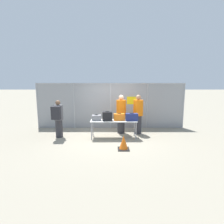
{
  "coord_description": "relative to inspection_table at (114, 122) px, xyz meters",
  "views": [
    {
      "loc": [
        0.08,
        -7.44,
        2.36
      ],
      "look_at": [
        0.05,
        0.54,
        1.05
      ],
      "focal_mm": 28.0,
      "sensor_mm": 36.0,
      "label": 1
    }
  ],
  "objects": [
    {
      "name": "ground_plane",
      "position": [
        -0.15,
        0.06,
        -0.72
      ],
      "size": [
        120.0,
        120.0,
        0.0
      ],
      "primitive_type": "plane",
      "color": "gray"
    },
    {
      "name": "fence_section",
      "position": [
        -0.15,
        1.77,
        0.52
      ],
      "size": [
        7.79,
        0.07,
        2.38
      ],
      "color": "#9EA0A5",
      "rests_on": "ground_plane"
    },
    {
      "name": "inspection_table",
      "position": [
        0.0,
        0.0,
        0.0
      ],
      "size": [
        1.99,
        0.65,
        0.78
      ],
      "color": "silver",
      "rests_on": "ground_plane"
    },
    {
      "name": "suitcase_grey",
      "position": [
        -0.75,
        0.03,
        0.18
      ],
      "size": [
        0.41,
        0.33,
        0.25
      ],
      "color": "slate",
      "rests_on": "inspection_table"
    },
    {
      "name": "suitcase_black",
      "position": [
        -0.28,
        -0.04,
        0.25
      ],
      "size": [
        0.43,
        0.3,
        0.41
      ],
      "color": "black",
      "rests_on": "inspection_table"
    },
    {
      "name": "suitcase_orange",
      "position": [
        0.24,
        0.02,
        0.21
      ],
      "size": [
        0.49,
        0.28,
        0.31
      ],
      "color": "orange",
      "rests_on": "inspection_table"
    },
    {
      "name": "suitcase_navy",
      "position": [
        0.77,
        -0.05,
        0.22
      ],
      "size": [
        0.53,
        0.27,
        0.34
      ],
      "color": "navy",
      "rests_on": "inspection_table"
    },
    {
      "name": "traveler_hooded",
      "position": [
        -2.42,
        0.07,
        0.19
      ],
      "size": [
        0.41,
        0.63,
        1.64
      ],
      "rotation": [
        0.0,
        0.0,
        -0.01
      ],
      "color": "#2D2D33",
      "rests_on": "ground_plane"
    },
    {
      "name": "security_worker_near",
      "position": [
        0.36,
        0.76,
        0.23
      ],
      "size": [
        0.45,
        0.45,
        1.83
      ],
      "rotation": [
        0.0,
        0.0,
        2.89
      ],
      "color": "#2D2D33",
      "rests_on": "ground_plane"
    },
    {
      "name": "security_worker_far",
      "position": [
        1.15,
        0.69,
        0.23
      ],
      "size": [
        0.46,
        0.46,
        1.84
      ],
      "rotation": [
        0.0,
        0.0,
        3.64
      ],
      "color": "#2D2D33",
      "rests_on": "ground_plane"
    },
    {
      "name": "utility_trailer",
      "position": [
        0.75,
        2.98,
        -0.31
      ],
      "size": [
        3.55,
        2.09,
        0.69
      ],
      "color": "silver",
      "rests_on": "ground_plane"
    },
    {
      "name": "traffic_cone",
      "position": [
        0.35,
        -1.36,
        -0.48
      ],
      "size": [
        0.41,
        0.41,
        0.52
      ],
      "color": "black",
      "rests_on": "ground_plane"
    }
  ]
}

